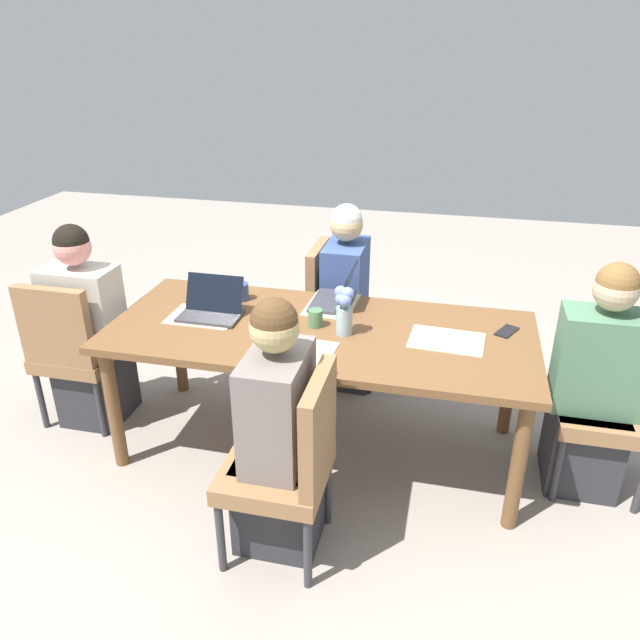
{
  "coord_description": "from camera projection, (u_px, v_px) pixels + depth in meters",
  "views": [
    {
      "loc": [
        0.64,
        -2.74,
        2.12
      ],
      "look_at": [
        0.0,
        0.0,
        0.79
      ],
      "focal_mm": 34.44,
      "sensor_mm": 36.0,
      "label": 1
    }
  ],
  "objects": [
    {
      "name": "placemat_near_left_mid",
      "position": [
        303.0,
        356.0,
        2.87
      ],
      "size": [
        0.28,
        0.37,
        0.0
      ],
      "primitive_type": "cube",
      "rotation": [
        0.0,
        0.0,
        1.52
      ],
      "color": "beige",
      "rests_on": "dining_table"
    },
    {
      "name": "person_head_left_left_near",
      "position": [
        89.0,
        337.0,
        3.51
      ],
      "size": [
        0.4,
        0.36,
        1.19
      ],
      "color": "#2D2D33",
      "rests_on": "ground_plane"
    },
    {
      "name": "chair_head_right_right_near",
      "position": [
        602.0,
        391.0,
        3.04
      ],
      "size": [
        0.44,
        0.44,
        0.9
      ],
      "color": "olive",
      "rests_on": "ground_plane"
    },
    {
      "name": "person_far_left_far",
      "position": [
        345.0,
        308.0,
        3.89
      ],
      "size": [
        0.36,
        0.4,
        1.19
      ],
      "color": "#2D2D33",
      "rests_on": "ground_plane"
    },
    {
      "name": "coffee_mug_near_left",
      "position": [
        316.0,
        318.0,
        3.15
      ],
      "size": [
        0.08,
        0.08,
        0.09
      ],
      "primitive_type": "cylinder",
      "color": "#47704C",
      "rests_on": "dining_table"
    },
    {
      "name": "phone_black",
      "position": [
        507.0,
        331.0,
        3.1
      ],
      "size": [
        0.13,
        0.17,
        0.01
      ],
      "primitive_type": "cube",
      "rotation": [
        0.0,
        0.0,
        1.1
      ],
      "color": "black",
      "rests_on": "dining_table"
    },
    {
      "name": "placemat_head_right_right_near",
      "position": [
        447.0,
        340.0,
        3.02
      ],
      "size": [
        0.38,
        0.28,
        0.0
      ],
      "primitive_type": "cube",
      "rotation": [
        0.0,
        0.0,
        3.07
      ],
      "color": "beige",
      "rests_on": "dining_table"
    },
    {
      "name": "ground_plane",
      "position": [
        320.0,
        446.0,
        3.45
      ],
      "size": [
        10.0,
        10.0,
        0.0
      ],
      "primitive_type": "plane",
      "color": "gray"
    },
    {
      "name": "person_head_right_right_near",
      "position": [
        593.0,
        393.0,
        2.98
      ],
      "size": [
        0.4,
        0.36,
        1.19
      ],
      "color": "#2D2D33",
      "rests_on": "ground_plane"
    },
    {
      "name": "chair_head_left_left_near",
      "position": [
        73.0,
        346.0,
        3.47
      ],
      "size": [
        0.44,
        0.44,
        0.9
      ],
      "color": "olive",
      "rests_on": "ground_plane"
    },
    {
      "name": "coffee_mug_centre_left",
      "position": [
        275.0,
        311.0,
        3.2
      ],
      "size": [
        0.09,
        0.09,
        0.11
      ],
      "primitive_type": "cylinder",
      "color": "#DBC64C",
      "rests_on": "dining_table"
    },
    {
      "name": "chair_far_left_far",
      "position": [
        335.0,
        307.0,
        3.97
      ],
      "size": [
        0.44,
        0.44,
        0.9
      ],
      "color": "olive",
      "rests_on": "ground_plane"
    },
    {
      "name": "flower_vase",
      "position": [
        344.0,
        308.0,
        3.02
      ],
      "size": [
        0.1,
        0.1,
        0.25
      ],
      "color": "#8EA8B7",
      "rests_on": "dining_table"
    },
    {
      "name": "placemat_far_left_far",
      "position": [
        332.0,
        305.0,
        3.41
      ],
      "size": [
        0.28,
        0.37,
        0.0
      ],
      "primitive_type": "cube",
      "rotation": [
        0.0,
        0.0,
        -1.62
      ],
      "color": "beige",
      "rests_on": "dining_table"
    },
    {
      "name": "dining_table",
      "position": [
        320.0,
        341.0,
        3.17
      ],
      "size": [
        2.17,
        0.93,
        0.74
      ],
      "color": "brown",
      "rests_on": "ground_plane"
    },
    {
      "name": "laptop_head_left_left_near",
      "position": [
        212.0,
        308.0,
        3.26
      ],
      "size": [
        0.32,
        0.22,
        0.2
      ],
      "color": "#38383D",
      "rests_on": "dining_table"
    },
    {
      "name": "person_near_left_mid",
      "position": [
        278.0,
        442.0,
        2.62
      ],
      "size": [
        0.36,
        0.4,
        1.19
      ],
      "color": "#2D2D33",
      "rests_on": "ground_plane"
    },
    {
      "name": "placemat_head_left_left_near",
      "position": [
        203.0,
        316.0,
        3.27
      ],
      "size": [
        0.36,
        0.26,
        0.0
      ],
      "primitive_type": "cube",
      "rotation": [
        0.0,
        0.0,
        0.0
      ],
      "color": "beige",
      "rests_on": "dining_table"
    },
    {
      "name": "chair_near_left_mid",
      "position": [
        292.0,
        458.0,
        2.56
      ],
      "size": [
        0.44,
        0.44,
        0.9
      ],
      "color": "olive",
      "rests_on": "ground_plane"
    },
    {
      "name": "coffee_mug_near_right",
      "position": [
        241.0,
        292.0,
        3.46
      ],
      "size": [
        0.09,
        0.09,
        0.1
      ],
      "primitive_type": "cylinder",
      "color": "#33477A",
      "rests_on": "dining_table"
    },
    {
      "name": "laptop_far_left_far",
      "position": [
        337.0,
        297.0,
        3.4
      ],
      "size": [
        0.22,
        0.32,
        0.21
      ],
      "color": "#38383D",
      "rests_on": "dining_table"
    }
  ]
}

